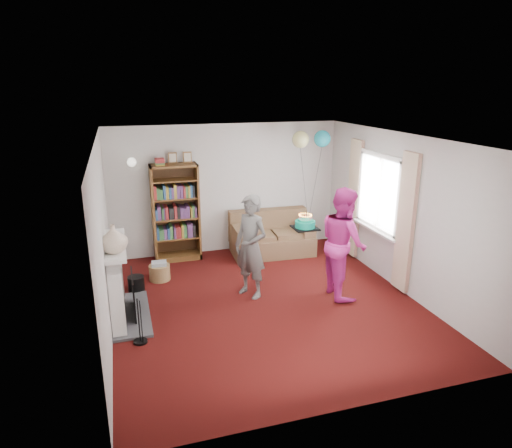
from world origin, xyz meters
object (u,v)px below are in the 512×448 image
object	(u,v)px
birthday_cake	(305,224)
sofa	(271,237)
bookcase	(176,213)
person_striped	(251,247)
person_magenta	(343,242)

from	to	relation	value
birthday_cake	sofa	bearing A→B (deg)	87.02
bookcase	person_striped	world-z (taller)	bookcase
person_magenta	birthday_cake	world-z (taller)	person_magenta
sofa	birthday_cake	distance (m)	2.07
person_magenta	person_striped	bearing A→B (deg)	79.29
bookcase	birthday_cake	world-z (taller)	bookcase
bookcase	person_magenta	world-z (taller)	bookcase
bookcase	person_magenta	size ratio (longest dim) A/B	1.17
bookcase	person_magenta	distance (m)	3.26
sofa	person_striped	world-z (taller)	person_striped
bookcase	sofa	xyz separation A→B (m)	(1.82, -0.24, -0.58)
person_striped	person_magenta	bearing A→B (deg)	42.08
sofa	person_striped	bearing A→B (deg)	-115.40
bookcase	sofa	distance (m)	1.92
sofa	person_magenta	bearing A→B (deg)	-74.64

